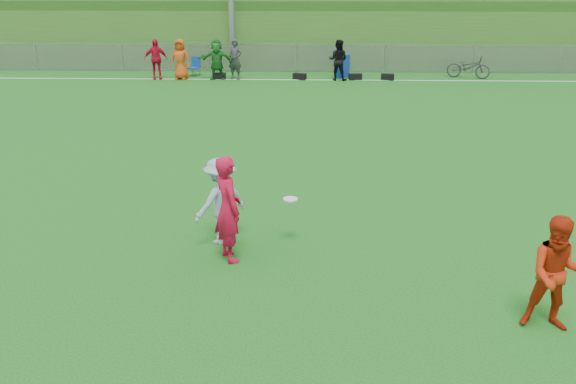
{
  "coord_description": "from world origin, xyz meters",
  "views": [
    {
      "loc": [
        0.55,
        -9.44,
        4.89
      ],
      "look_at": [
        0.23,
        0.5,
        1.26
      ],
      "focal_mm": 40.0,
      "sensor_mm": 36.0,
      "label": 1
    }
  ],
  "objects_px": {
    "player_red_center": "(557,274)",
    "frisbee": "(290,199)",
    "player_red_left": "(228,209)",
    "player_blue": "(221,201)",
    "recycling_bin": "(342,66)",
    "bicycle": "(468,67)"
  },
  "relations": [
    {
      "from": "player_red_center",
      "to": "frisbee",
      "type": "bearing_deg",
      "value": 154.71
    },
    {
      "from": "frisbee",
      "to": "recycling_bin",
      "type": "bearing_deg",
      "value": 84.26
    },
    {
      "from": "player_red_center",
      "to": "player_blue",
      "type": "relative_size",
      "value": 1.04
    },
    {
      "from": "player_red_center",
      "to": "frisbee",
      "type": "xyz_separation_m",
      "value": [
        -3.72,
        2.71,
        0.03
      ]
    },
    {
      "from": "player_red_left",
      "to": "recycling_bin",
      "type": "height_order",
      "value": "player_red_left"
    },
    {
      "from": "player_red_center",
      "to": "bicycle",
      "type": "bearing_deg",
      "value": 90.94
    },
    {
      "from": "recycling_bin",
      "to": "bicycle",
      "type": "xyz_separation_m",
      "value": [
        5.45,
        -0.13,
        -0.01
      ]
    },
    {
      "from": "player_red_center",
      "to": "recycling_bin",
      "type": "distance_m",
      "value": 20.4
    },
    {
      "from": "player_blue",
      "to": "recycling_bin",
      "type": "bearing_deg",
      "value": -142.02
    },
    {
      "from": "player_red_center",
      "to": "recycling_bin",
      "type": "height_order",
      "value": "player_red_center"
    },
    {
      "from": "recycling_bin",
      "to": "player_blue",
      "type": "bearing_deg",
      "value": -99.77
    },
    {
      "from": "player_red_center",
      "to": "recycling_bin",
      "type": "bearing_deg",
      "value": 106.26
    },
    {
      "from": "player_red_left",
      "to": "frisbee",
      "type": "height_order",
      "value": "player_red_left"
    },
    {
      "from": "recycling_bin",
      "to": "bicycle",
      "type": "distance_m",
      "value": 5.45
    },
    {
      "from": "frisbee",
      "to": "bicycle",
      "type": "xyz_separation_m",
      "value": [
        7.22,
        17.46,
        -0.38
      ]
    },
    {
      "from": "player_blue",
      "to": "recycling_bin",
      "type": "xyz_separation_m",
      "value": [
        3.02,
        17.55,
        -0.31
      ]
    },
    {
      "from": "frisbee",
      "to": "bicycle",
      "type": "height_order",
      "value": "bicycle"
    },
    {
      "from": "player_red_left",
      "to": "frisbee",
      "type": "xyz_separation_m",
      "value": [
        1.03,
        0.65,
        -0.06
      ]
    },
    {
      "from": "player_red_left",
      "to": "frisbee",
      "type": "bearing_deg",
      "value": -84.93
    },
    {
      "from": "player_blue",
      "to": "recycling_bin",
      "type": "distance_m",
      "value": 17.81
    },
    {
      "from": "player_red_center",
      "to": "recycling_bin",
      "type": "xyz_separation_m",
      "value": [
        -1.96,
        20.3,
        -0.34
      ]
    },
    {
      "from": "player_red_left",
      "to": "recycling_bin",
      "type": "distance_m",
      "value": 18.46
    }
  ]
}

